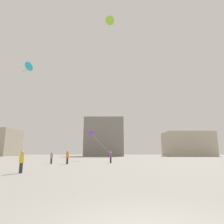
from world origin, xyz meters
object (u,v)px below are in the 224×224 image
at_px(person_in_orange, 67,157).
at_px(building_right_hall, 188,144).
at_px(kite_violet_delta, 91,133).
at_px(building_centre_hall, 104,138).
at_px(person_in_yellow, 22,161).
at_px(person_in_grey, 51,157).
at_px(kite_cyan_diamond, 29,67).
at_px(kite_lime_diamond, 109,23).
at_px(person_in_purple, 111,157).

bearing_deg(person_in_orange, building_right_hall, -10.36).
bearing_deg(kite_violet_delta, building_centre_hall, 86.64).
relative_size(person_in_yellow, building_right_hall, 0.09).
bearing_deg(person_in_grey, building_centre_hall, 122.22).
relative_size(person_in_yellow, kite_cyan_diamond, 0.19).
bearing_deg(building_centre_hall, kite_cyan_diamond, -95.88).
height_order(person_in_yellow, building_right_hall, building_right_hall).
bearing_deg(kite_violet_delta, kite_cyan_diamond, -100.59).
bearing_deg(person_in_yellow, person_in_orange, 91.79).
distance_m(kite_violet_delta, kite_lime_diamond, 26.15).
distance_m(person_in_orange, kite_violet_delta, 14.60).
height_order(person_in_yellow, kite_lime_diamond, kite_lime_diamond).
height_order(person_in_grey, building_centre_hall, building_centre_hall).
bearing_deg(person_in_grey, building_right_hall, 91.95).
relative_size(person_in_orange, building_right_hall, 0.09).
bearing_deg(person_in_orange, person_in_purple, -43.03).
xyz_separation_m(kite_cyan_diamond, kite_violet_delta, (4.43, 23.71, -4.08)).
xyz_separation_m(person_in_grey, person_in_purple, (8.33, 1.86, 0.04)).
height_order(person_in_orange, kite_lime_diamond, kite_lime_diamond).
relative_size(kite_cyan_diamond, building_right_hall, 0.46).
xyz_separation_m(person_in_purple, kite_cyan_diamond, (-8.23, -12.41, 8.67)).
distance_m(kite_cyan_diamond, kite_lime_diamond, 8.84).
relative_size(kite_cyan_diamond, building_centre_hall, 0.53).
relative_size(person_in_purple, kite_lime_diamond, 0.13).
height_order(person_in_grey, person_in_purple, person_in_purple).
relative_size(person_in_purple, kite_violet_delta, 0.14).
distance_m(person_in_purple, building_centre_hall, 56.68).
bearing_deg(person_in_orange, kite_cyan_diamond, -167.28).
bearing_deg(kite_violet_delta, person_in_purple, -71.40).
relative_size(person_in_grey, kite_lime_diamond, 0.12).
distance_m(person_in_orange, kite_cyan_diamond, 13.38).
bearing_deg(kite_cyan_diamond, kite_violet_delta, 79.41).
height_order(kite_cyan_diamond, kite_violet_delta, kite_cyan_diamond).
bearing_deg(person_in_purple, person_in_grey, -47.84).
bearing_deg(kite_violet_delta, person_in_orange, -99.21).
relative_size(person_in_orange, building_centre_hall, 0.11).
height_order(person_in_grey, kite_violet_delta, kite_violet_delta).
distance_m(person_in_grey, building_right_hall, 71.36).
height_order(kite_violet_delta, building_centre_hall, building_centre_hall).
height_order(person_in_orange, person_in_yellow, person_in_orange).
distance_m(kite_violet_delta, building_right_hall, 58.19).
bearing_deg(building_centre_hall, person_in_orange, -94.74).
bearing_deg(kite_violet_delta, kite_lime_diamond, -82.60).
distance_m(person_in_orange, building_centre_hall, 59.25).
distance_m(person_in_purple, kite_violet_delta, 12.77).
bearing_deg(kite_lime_diamond, person_in_purple, 87.35).
bearing_deg(kite_cyan_diamond, person_in_grey, 90.51).
relative_size(person_in_purple, kite_cyan_diamond, 0.19).
bearing_deg(kite_cyan_diamond, person_in_yellow, -66.18).
distance_m(person_in_orange, building_right_hall, 70.43).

